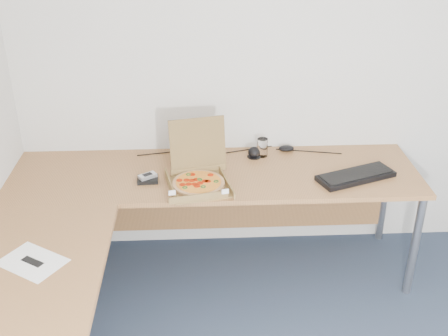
{
  "coord_description": "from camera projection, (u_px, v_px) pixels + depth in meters",
  "views": [
    {
      "loc": [
        -0.59,
        -1.62,
        2.33
      ],
      "look_at": [
        -0.45,
        1.28,
        0.82
      ],
      "focal_mm": 44.77,
      "sensor_mm": 36.0,
      "label": 1
    }
  ],
  "objects": [
    {
      "name": "drinking_glass",
      "position": [
        262.0,
        147.0,
        3.6
      ],
      "size": [
        0.07,
        0.07,
        0.12
      ],
      "primitive_type": "cylinder",
      "color": "white",
      "rests_on": "desk"
    },
    {
      "name": "mouse",
      "position": [
        286.0,
        148.0,
        3.68
      ],
      "size": [
        0.11,
        0.08,
        0.04
      ],
      "primitive_type": "ellipsoid",
      "rotation": [
        0.0,
        0.0,
        0.09
      ],
      "color": "black",
      "rests_on": "desk"
    },
    {
      "name": "wallet",
      "position": [
        148.0,
        179.0,
        3.32
      ],
      "size": [
        0.13,
        0.11,
        0.02
      ],
      "primitive_type": "cube",
      "rotation": [
        0.0,
        0.0,
        0.06
      ],
      "color": "black",
      "rests_on": "desk"
    },
    {
      "name": "room_shell",
      "position": [
        369.0,
        224.0,
        1.96
      ],
      "size": [
        3.5,
        3.5,
        2.5
      ],
      "primitive_type": null,
      "color": "beige",
      "rests_on": "ground"
    },
    {
      "name": "phone",
      "position": [
        148.0,
        176.0,
        3.31
      ],
      "size": [
        0.12,
        0.1,
        0.02
      ],
      "primitive_type": "cube",
      "rotation": [
        0.0,
        0.0,
        0.58
      ],
      "color": "#B2B5BA",
      "rests_on": "wallet"
    },
    {
      "name": "cable_bundle",
      "position": [
        235.0,
        151.0,
        3.67
      ],
      "size": [
        0.65,
        0.13,
        0.01
      ],
      "primitive_type": null,
      "rotation": [
        0.0,
        0.0,
        0.14
      ],
      "color": "black",
      "rests_on": "desk"
    },
    {
      "name": "keyboard",
      "position": [
        356.0,
        176.0,
        3.35
      ],
      "size": [
        0.5,
        0.33,
        0.03
      ],
      "primitive_type": "cube",
      "rotation": [
        0.0,
        0.0,
        0.37
      ],
      "color": "black",
      "rests_on": "desk"
    },
    {
      "name": "pizza_box",
      "position": [
        198.0,
        179.0,
        3.25
      ],
      "size": [
        0.34,
        0.39,
        0.35
      ],
      "rotation": [
        0.0,
        0.0,
        0.21
      ],
      "color": "olive",
      "rests_on": "desk"
    },
    {
      "name": "paper_sheet",
      "position": [
        32.0,
        262.0,
        2.62
      ],
      "size": [
        0.36,
        0.34,
        0.0
      ],
      "primitive_type": "cube",
      "rotation": [
        0.0,
        0.0,
        -0.58
      ],
      "color": "white",
      "rests_on": "desk"
    },
    {
      "name": "dome_speaker",
      "position": [
        254.0,
        152.0,
        3.59
      ],
      "size": [
        0.09,
        0.09,
        0.08
      ],
      "primitive_type": "ellipsoid",
      "color": "black",
      "rests_on": "desk"
    },
    {
      "name": "desk",
      "position": [
        158.0,
        215.0,
        3.04
      ],
      "size": [
        2.5,
        2.2,
        0.73
      ],
      "color": "#9C6839",
      "rests_on": "ground"
    }
  ]
}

